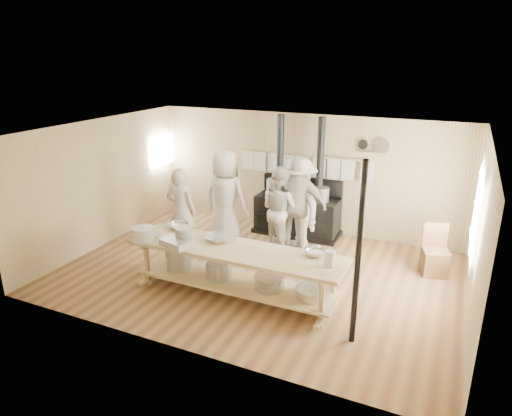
# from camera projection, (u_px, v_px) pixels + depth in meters

# --- Properties ---
(ground) EXTENTS (7.00, 7.00, 0.00)m
(ground) POSITION_uv_depth(u_px,v_px,m) (258.00, 273.00, 8.36)
(ground) COLOR brown
(ground) RESTS_ON ground
(room_shell) EXTENTS (7.00, 7.00, 7.00)m
(room_shell) POSITION_uv_depth(u_px,v_px,m) (258.00, 188.00, 7.84)
(room_shell) COLOR tan
(room_shell) RESTS_ON ground
(window_right) EXTENTS (0.09, 1.50, 1.65)m
(window_right) POSITION_uv_depth(u_px,v_px,m) (479.00, 212.00, 7.03)
(window_right) COLOR beige
(window_right) RESTS_ON ground
(left_opening) EXTENTS (0.00, 0.90, 0.90)m
(left_opening) POSITION_uv_depth(u_px,v_px,m) (161.00, 151.00, 10.92)
(left_opening) COLOR white
(left_opening) RESTS_ON ground
(stove) EXTENTS (1.90, 0.75, 2.60)m
(stove) POSITION_uv_depth(u_px,v_px,m) (297.00, 211.00, 10.02)
(stove) COLOR black
(stove) RESTS_ON ground
(towel_rail) EXTENTS (3.00, 0.04, 0.47)m
(towel_rail) POSITION_uv_depth(u_px,v_px,m) (303.00, 163.00, 9.93)
(towel_rail) COLOR tan
(towel_rail) RESTS_ON ground
(back_wall_shelf) EXTENTS (0.63, 0.14, 0.32)m
(back_wall_shelf) POSITION_uv_depth(u_px,v_px,m) (373.00, 148.00, 9.23)
(back_wall_shelf) COLOR tan
(back_wall_shelf) RESTS_ON ground
(prep_table) EXTENTS (3.60, 0.90, 0.85)m
(prep_table) POSITION_uv_depth(u_px,v_px,m) (235.00, 267.00, 7.42)
(prep_table) COLOR tan
(prep_table) RESTS_ON ground
(support_post) EXTENTS (0.08, 0.08, 2.60)m
(support_post) POSITION_uv_depth(u_px,v_px,m) (358.00, 256.00, 5.98)
(support_post) COLOR black
(support_post) RESTS_ON ground
(cook_far_left) EXTENTS (0.66, 0.46, 1.72)m
(cook_far_left) POSITION_uv_depth(u_px,v_px,m) (181.00, 211.00, 9.05)
(cook_far_left) COLOR beige
(cook_far_left) RESTS_ON ground
(cook_left) EXTENTS (1.07, 1.00, 1.76)m
(cook_left) POSITION_uv_depth(u_px,v_px,m) (280.00, 210.00, 9.02)
(cook_left) COLOR beige
(cook_left) RESTS_ON ground
(cook_center) EXTENTS (1.02, 0.71, 2.00)m
(cook_center) POSITION_uv_depth(u_px,v_px,m) (226.00, 199.00, 9.32)
(cook_center) COLOR beige
(cook_center) RESTS_ON ground
(cook_right) EXTENTS (1.21, 0.65, 1.97)m
(cook_right) POSITION_uv_depth(u_px,v_px,m) (297.00, 205.00, 8.95)
(cook_right) COLOR beige
(cook_right) RESTS_ON ground
(cook_by_window) EXTENTS (1.41, 1.34, 1.92)m
(cook_by_window) POSITION_uv_depth(u_px,v_px,m) (299.00, 205.00, 9.07)
(cook_by_window) COLOR beige
(cook_by_window) RESTS_ON ground
(chair) EXTENTS (0.54, 0.54, 0.93)m
(chair) POSITION_uv_depth(u_px,v_px,m) (435.00, 260.00, 8.25)
(chair) COLOR #503220
(chair) RESTS_ON ground
(bowl_white_a) EXTENTS (0.47, 0.47, 0.09)m
(bowl_white_a) POSITION_uv_depth(u_px,v_px,m) (149.00, 235.00, 7.73)
(bowl_white_a) COLOR silver
(bowl_white_a) RESTS_ON prep_table
(bowl_steel_a) EXTENTS (0.50, 0.50, 0.11)m
(bowl_steel_a) POSITION_uv_depth(u_px,v_px,m) (179.00, 226.00, 8.09)
(bowl_steel_a) COLOR silver
(bowl_steel_a) RESTS_ON prep_table
(bowl_white_b) EXTENTS (0.51, 0.51, 0.10)m
(bowl_white_b) POSITION_uv_depth(u_px,v_px,m) (218.00, 238.00, 7.59)
(bowl_white_b) COLOR silver
(bowl_white_b) RESTS_ON prep_table
(bowl_steel_b) EXTENTS (0.48, 0.48, 0.11)m
(bowl_steel_b) POSITION_uv_depth(u_px,v_px,m) (315.00, 252.00, 7.04)
(bowl_steel_b) COLOR silver
(bowl_steel_b) RESTS_ON prep_table
(roasting_pan) EXTENTS (0.55, 0.43, 0.11)m
(roasting_pan) POSITION_uv_depth(u_px,v_px,m) (176.00, 243.00, 7.40)
(roasting_pan) COLOR #B2B2B7
(roasting_pan) RESTS_ON prep_table
(mixing_bowl_large) EXTENTS (0.39, 0.39, 0.12)m
(mixing_bowl_large) POSITION_uv_depth(u_px,v_px,m) (225.00, 237.00, 7.63)
(mixing_bowl_large) COLOR silver
(mixing_bowl_large) RESTS_ON prep_table
(bucket_galv) EXTENTS (0.36, 0.36, 0.26)m
(bucket_galv) POSITION_uv_depth(u_px,v_px,m) (184.00, 235.00, 7.53)
(bucket_galv) COLOR gray
(bucket_galv) RESTS_ON prep_table
(deep_bowl_enamel) EXTENTS (0.46, 0.46, 0.23)m
(deep_bowl_enamel) POSITION_uv_depth(u_px,v_px,m) (143.00, 234.00, 7.60)
(deep_bowl_enamel) COLOR silver
(deep_bowl_enamel) RESTS_ON prep_table
(pitcher) EXTENTS (0.21, 0.21, 0.24)m
(pitcher) POSITION_uv_depth(u_px,v_px,m) (330.00, 258.00, 6.68)
(pitcher) COLOR silver
(pitcher) RESTS_ON prep_table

